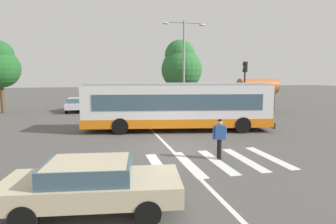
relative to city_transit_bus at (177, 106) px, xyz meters
The scene contains 15 objects.
ground_plane 4.68m from the city_transit_bus, 106.81° to the right, with size 160.00×160.00×0.00m, color #514F4C.
city_transit_bus is the anchor object (origin of this frame).
pedestrian_crossing_street 6.53m from the city_transit_bus, 89.86° to the right, with size 0.56×0.36×1.72m.
foreground_sedan 11.25m from the city_transit_bus, 117.24° to the right, with size 4.72×2.48×1.35m.
parked_car_silver 13.73m from the city_transit_bus, 121.10° to the left, with size 1.89×4.51×1.35m.
parked_car_white 12.54m from the city_transit_bus, 111.03° to the left, with size 1.93×4.53×1.35m.
parked_car_blue 11.79m from the city_transit_bus, 97.76° to the left, with size 1.88×4.50×1.35m.
parked_car_red 12.21m from the city_transit_bus, 85.47° to the left, with size 2.04×4.58×1.35m.
traffic_light_far_corner 9.08m from the city_transit_bus, 32.66° to the left, with size 0.33×0.32×4.74m.
bus_stop_shelter 13.12m from the city_transit_bus, 35.90° to the left, with size 4.08×1.54×3.25m.
twin_arm_street_lamp 8.67m from the city_transit_bus, 69.51° to the left, with size 4.03×0.32×8.42m.
background_tree_left 18.68m from the city_transit_bus, 138.53° to the left, with size 3.59×3.59×6.81m.
background_tree_right 15.97m from the city_transit_bus, 72.22° to the left, with size 4.86×4.86×7.80m.
crosswalk_painted_stripes 7.19m from the city_transit_bus, 102.19° to the right, with size 7.86×3.40×0.01m.
lane_center_line 3.16m from the city_transit_bus, 125.84° to the right, with size 0.16×24.00×0.01m, color silver.
Camera 1 is at (-3.61, -12.83, 3.50)m, focal length 29.50 mm.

